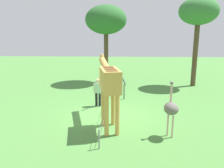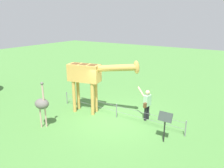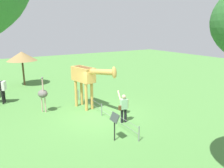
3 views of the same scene
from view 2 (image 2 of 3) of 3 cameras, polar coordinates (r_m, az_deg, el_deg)
The scene contains 6 objects.
ground_plane at distance 11.23m, azimuth 1.05°, elevation -8.97°, with size 60.00×60.00×0.00m, color #4C843D.
giraffe at distance 11.19m, azimuth -5.92°, elevation 2.27°, with size 3.85×1.26×3.06m.
visitor at distance 10.80m, azimuth 9.29°, elevation -5.07°, with size 0.68×0.59×1.71m.
ostrich at distance 10.36m, azimuth -18.17°, elevation -5.07°, with size 0.70×0.56×2.25m.
info_sign at distance 9.06m, azimuth 13.96°, elevation -9.55°, with size 0.56×0.21×1.32m.
wire_fence at distance 11.11m, azimuth 1.22°, elevation -6.98°, with size 7.05×0.05×0.75m.
Camera 2 is at (5.27, -8.62, 4.92)m, focal length 34.28 mm.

